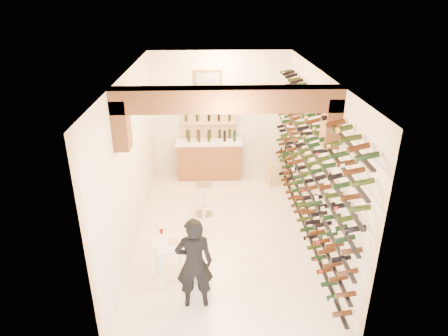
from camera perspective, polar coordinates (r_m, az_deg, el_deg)
name	(u,v)px	position (r m, az deg, el deg)	size (l,w,h in m)	color
ground	(225,232)	(8.24, 0.08, -9.13)	(6.00, 6.00, 0.00)	white
room_shell	(225,132)	(7.01, 0.17, 5.22)	(3.52, 6.02, 3.21)	white
wine_rack	(305,161)	(7.71, 11.53, 0.94)	(0.32, 5.70, 2.56)	black
back_counter	(209,158)	(10.33, -2.14, 1.44)	(1.70, 0.62, 1.29)	brown
back_shelving	(209,132)	(10.33, -2.20, 5.21)	(1.40, 0.31, 2.73)	tan
tasting_table	(170,250)	(6.76, -7.69, -11.51)	(0.65, 0.65, 0.91)	white
white_stool	(200,280)	(6.74, -3.39, -15.79)	(0.33, 0.33, 0.41)	white
person	(194,263)	(6.15, -4.29, -13.48)	(0.57, 0.37, 1.56)	black
chrome_barstool	(204,198)	(8.61, -2.92, -4.26)	(0.39, 0.39, 0.75)	silver
crate_lower	(276,178)	(10.22, 7.47, -1.41)	(0.48, 0.34, 0.29)	tan
crate_upper	(277,168)	(10.11, 7.56, -0.05)	(0.41, 0.28, 0.24)	tan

